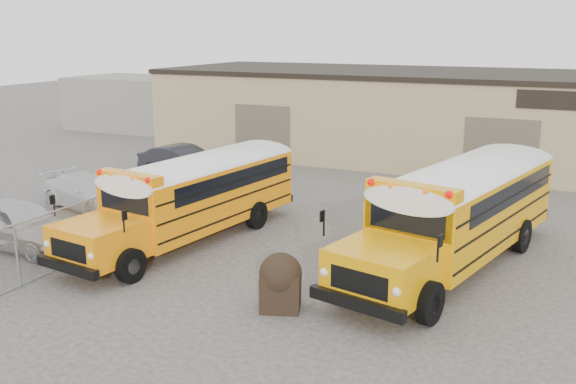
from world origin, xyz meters
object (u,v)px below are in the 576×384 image
at_px(tarp_bundle, 281,281).
at_px(car_dark, 184,163).
at_px(car_white, 89,192).
at_px(school_bus_left, 289,162).
at_px(car_silver, 18,224).
at_px(school_bus_right, 529,170).

relative_size(tarp_bundle, car_dark, 0.31).
bearing_deg(car_white, school_bus_left, -41.68).
distance_m(tarp_bundle, car_silver, 9.65).
bearing_deg(car_silver, school_bus_right, -52.03).
bearing_deg(tarp_bundle, school_bus_right, 67.73).
bearing_deg(school_bus_right, tarp_bundle, -112.27).
bearing_deg(school_bus_left, car_silver, -120.52).
xyz_separation_m(school_bus_right, tarp_bundle, (-4.66, -11.37, -1.01)).
distance_m(tarp_bundle, car_white, 12.07).
distance_m(tarp_bundle, car_dark, 15.29).
relative_size(school_bus_right, car_silver, 2.32).
height_order(car_silver, car_dark, car_silver).
bearing_deg(car_white, tarp_bundle, -100.94).
height_order(tarp_bundle, car_dark, car_dark).
xyz_separation_m(school_bus_left, car_white, (-6.57, -4.40, -0.96)).
relative_size(school_bus_right, car_white, 2.35).
bearing_deg(tarp_bundle, car_white, 154.53).
height_order(school_bus_right, car_dark, school_bus_right).
height_order(school_bus_left, car_white, school_bus_left).
distance_m(school_bus_left, school_bus_right, 9.16).
distance_m(school_bus_right, car_white, 16.78).
distance_m(school_bus_left, car_dark, 6.41).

